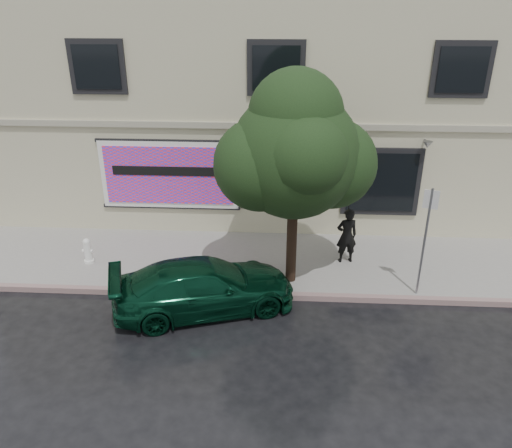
# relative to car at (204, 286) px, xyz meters

# --- Properties ---
(ground) EXTENTS (90.00, 90.00, 0.00)m
(ground) POSITION_rel_car_xyz_m (1.58, -0.95, -0.64)
(ground) COLOR black
(ground) RESTS_ON ground
(sidewalk) EXTENTS (20.00, 3.50, 0.15)m
(sidewalk) POSITION_rel_car_xyz_m (1.58, 2.30, -0.56)
(sidewalk) COLOR gray
(sidewalk) RESTS_ON ground
(curb) EXTENTS (20.00, 0.18, 0.16)m
(curb) POSITION_rel_car_xyz_m (1.58, 0.55, -0.56)
(curb) COLOR slate
(curb) RESTS_ON ground
(building) EXTENTS (20.00, 8.12, 7.00)m
(building) POSITION_rel_car_xyz_m (1.58, 8.04, 2.86)
(building) COLOR #B8B294
(building) RESTS_ON ground
(billboard) EXTENTS (4.30, 0.16, 2.20)m
(billboard) POSITION_rel_car_xyz_m (-1.62, 3.97, 1.42)
(billboard) COLOR white
(billboard) RESTS_ON ground
(car) EXTENTS (4.74, 3.17, 1.27)m
(car) POSITION_rel_car_xyz_m (0.00, 0.00, 0.00)
(car) COLOR #08301E
(car) RESTS_ON ground
(pedestrian) EXTENTS (0.65, 0.49, 1.61)m
(pedestrian) POSITION_rel_car_xyz_m (3.64, 2.34, 0.32)
(pedestrian) COLOR black
(pedestrian) RESTS_ON sidewalk
(umbrella) EXTENTS (1.21, 1.21, 0.73)m
(umbrella) POSITION_rel_car_xyz_m (3.64, 2.34, 1.49)
(umbrella) COLOR black
(umbrella) RESTS_ON pedestrian
(street_tree) EXTENTS (3.09, 3.09, 4.99)m
(street_tree) POSITION_rel_car_xyz_m (2.10, 1.25, 2.95)
(street_tree) COLOR black
(street_tree) RESTS_ON sidewalk
(fire_hydrant) EXTENTS (0.30, 0.28, 0.73)m
(fire_hydrant) POSITION_rel_car_xyz_m (-3.59, 1.87, -0.13)
(fire_hydrant) COLOR white
(fire_hydrant) RESTS_ON sidewalk
(sign_pole) EXTENTS (0.34, 0.13, 2.84)m
(sign_pole) POSITION_rel_car_xyz_m (5.29, 0.75, 1.20)
(sign_pole) COLOR gray
(sign_pole) RESTS_ON sidewalk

